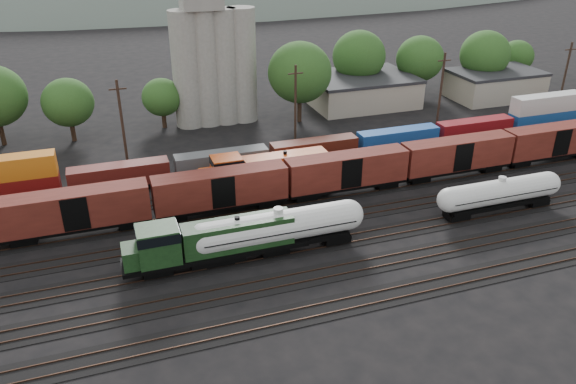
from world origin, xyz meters
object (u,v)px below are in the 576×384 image
object	(u,v)px
tank_car_a	(278,228)
grain_silo	(213,54)
orange_locomotive	(262,169)
green_locomotive	(206,242)

from	to	relation	value
tank_car_a	grain_silo	size ratio (longest dim) A/B	0.63
orange_locomotive	grain_silo	bearing A→B (deg)	90.22
orange_locomotive	green_locomotive	bearing A→B (deg)	-123.74
green_locomotive	grain_silo	world-z (taller)	grain_silo
green_locomotive	orange_locomotive	xyz separation A→B (m)	(10.02, 15.00, -0.18)
tank_car_a	grain_silo	distance (m)	41.94
tank_car_a	orange_locomotive	xyz separation A→B (m)	(2.75, 15.00, -0.30)
grain_silo	orange_locomotive	bearing A→B (deg)	-89.78
orange_locomotive	grain_silo	xyz separation A→B (m)	(-0.10, 26.00, 8.74)
grain_silo	tank_car_a	bearing A→B (deg)	-93.69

